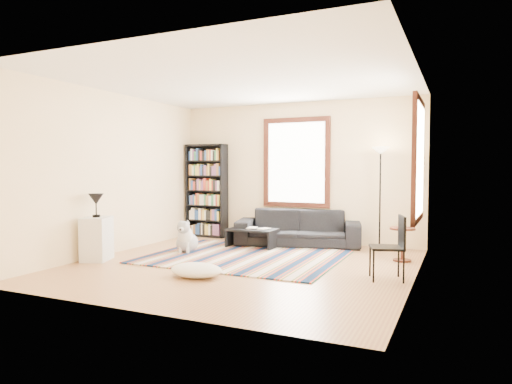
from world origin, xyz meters
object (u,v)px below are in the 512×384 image
at_px(coffee_table, 252,238).
at_px(folding_chair, 387,248).
at_px(white_cabinet, 97,239).
at_px(bookshelf, 207,191).
at_px(floor_lamp, 380,199).
at_px(sofa, 298,228).
at_px(floor_cushion, 196,270).
at_px(dog, 187,236).
at_px(side_table, 402,244).

bearing_deg(coffee_table, folding_chair, -29.03).
bearing_deg(white_cabinet, coffee_table, 27.89).
xyz_separation_m(bookshelf, floor_lamp, (3.70, -0.17, -0.07)).
bearing_deg(floor_lamp, coffee_table, -161.95).
height_order(sofa, bookshelf, bookshelf).
xyz_separation_m(coffee_table, floor_cushion, (0.25, -2.38, -0.09)).
bearing_deg(sofa, dog, -150.17).
bearing_deg(sofa, white_cabinet, -147.12).
height_order(coffee_table, dog, dog).
xyz_separation_m(bookshelf, dog, (0.64, -1.77, -0.71)).
height_order(bookshelf, dog, bookshelf).
height_order(sofa, floor_lamp, floor_lamp).
bearing_deg(bookshelf, floor_cushion, -61.83).
xyz_separation_m(coffee_table, white_cabinet, (-1.80, -2.08, 0.17)).
height_order(floor_lamp, white_cabinet, floor_lamp).
bearing_deg(sofa, folding_chair, -61.20).
bearing_deg(coffee_table, floor_cushion, -83.95).
distance_m(sofa, floor_lamp, 1.63).
distance_m(floor_cushion, white_cabinet, 2.09).
xyz_separation_m(side_table, folding_chair, (-0.05, -1.34, 0.16)).
bearing_deg(floor_cushion, folding_chair, 20.74).
distance_m(sofa, folding_chair, 2.86).
bearing_deg(coffee_table, bookshelf, 149.30).
height_order(bookshelf, coffee_table, bookshelf).
distance_m(bookshelf, coffee_table, 1.92).
distance_m(floor_cushion, folding_chair, 2.58).
xyz_separation_m(folding_chair, white_cabinet, (-4.45, -0.61, -0.08)).
height_order(sofa, side_table, sofa).
bearing_deg(white_cabinet, sofa, 26.11).
relative_size(floor_cushion, folding_chair, 0.86).
distance_m(bookshelf, white_cabinet, 3.05).
bearing_deg(floor_cushion, bookshelf, 118.17).
bearing_deg(floor_cushion, sofa, 81.73).
bearing_deg(folding_chair, bookshelf, 133.08).
bearing_deg(coffee_table, sofa, 42.00).
distance_m(floor_lamp, side_table, 1.18).
bearing_deg(bookshelf, sofa, -7.05).
height_order(sofa, folding_chair, folding_chair).
bearing_deg(sofa, side_table, -34.79).
xyz_separation_m(floor_lamp, dog, (-3.06, -1.60, -0.64)).
bearing_deg(floor_lamp, dog, -152.37).
xyz_separation_m(sofa, white_cabinet, (-2.49, -2.70, 0.01)).
height_order(floor_cushion, side_table, side_table).
height_order(floor_cushion, dog, dog).
height_order(sofa, floor_cushion, sofa).
height_order(white_cabinet, dog, white_cabinet).
bearing_deg(folding_chair, dog, 153.25).
xyz_separation_m(bookshelf, side_table, (4.19, -1.02, -0.73)).
relative_size(bookshelf, floor_cushion, 2.70).
bearing_deg(floor_lamp, side_table, -59.86).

